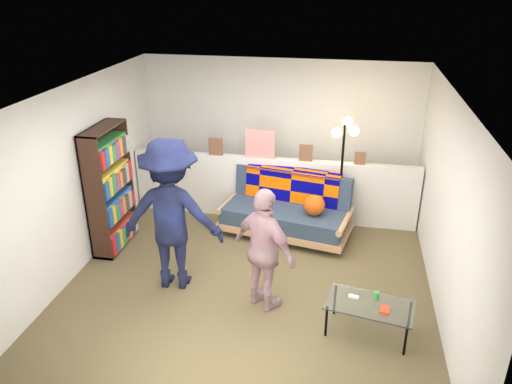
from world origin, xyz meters
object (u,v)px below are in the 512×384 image
(coffee_table, at_px, (370,306))
(floor_lamp, at_px, (344,153))
(person_left, at_px, (171,215))
(person_right, at_px, (265,250))
(bookshelf, at_px, (110,192))
(futon_sofa, at_px, (288,210))

(coffee_table, bearing_deg, floor_lamp, 99.71)
(person_left, bearing_deg, person_right, 163.81)
(floor_lamp, height_order, person_left, person_left)
(bookshelf, relative_size, person_left, 0.92)
(futon_sofa, height_order, floor_lamp, floor_lamp)
(coffee_table, relative_size, floor_lamp, 0.57)
(floor_lamp, xyz_separation_m, person_left, (-1.97, -1.85, -0.27))
(person_left, bearing_deg, coffee_table, 163.37)
(bookshelf, distance_m, floor_lamp, 3.35)
(bookshelf, relative_size, floor_lamp, 1.02)
(coffee_table, bearing_deg, person_left, 167.13)
(person_left, bearing_deg, floor_lamp, -140.59)
(floor_lamp, distance_m, person_left, 2.71)
(bookshelf, xyz_separation_m, person_left, (1.17, -0.75, 0.13))
(floor_lamp, distance_m, person_right, 2.30)
(futon_sofa, distance_m, floor_lamp, 1.17)
(bookshelf, distance_m, coffee_table, 3.81)
(coffee_table, bearing_deg, bookshelf, 159.92)
(futon_sofa, height_order, coffee_table, futon_sofa)
(futon_sofa, bearing_deg, bookshelf, -161.36)
(coffee_table, distance_m, floor_lamp, 2.58)
(person_right, bearing_deg, bookshelf, 10.66)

